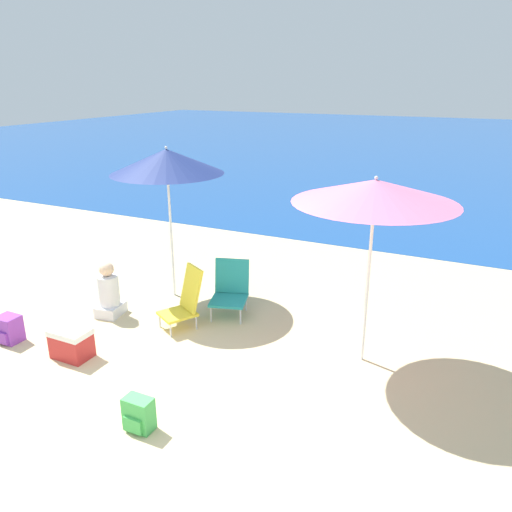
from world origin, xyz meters
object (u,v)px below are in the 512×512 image
(person_seated_near, at_px, (109,293))
(backpack_green, at_px, (139,414))
(beach_chair_yellow, at_px, (185,300))
(cooler_box, at_px, (71,343))
(beach_umbrella_pink, at_px, (375,191))
(backpack_purple, at_px, (9,329))
(beach_chair_teal, at_px, (230,288))
(beach_umbrella_navy, at_px, (167,162))

(person_seated_near, bearing_deg, backpack_green, -51.82)
(beach_chair_yellow, xyz_separation_m, backpack_green, (0.79, -2.04, -0.23))
(beach_chair_yellow, relative_size, cooler_box, 1.76)
(beach_umbrella_pink, xyz_separation_m, backpack_purple, (-4.26, -1.55, -1.91))
(beach_chair_yellow, distance_m, backpack_purple, 2.30)
(beach_chair_teal, xyz_separation_m, backpack_green, (0.43, -2.67, -0.22))
(beach_chair_teal, height_order, backpack_purple, beach_chair_teal)
(beach_chair_teal, xyz_separation_m, backpack_purple, (-2.19, -2.00, -0.21))
(beach_chair_teal, distance_m, cooler_box, 2.27)
(backpack_green, relative_size, backpack_purple, 0.97)
(beach_chair_teal, bearing_deg, backpack_green, -97.55)
(beach_chair_yellow, bearing_deg, beach_umbrella_navy, 162.37)
(beach_chair_yellow, distance_m, backpack_green, 2.20)
(backpack_purple, height_order, cooler_box, cooler_box)
(beach_umbrella_pink, distance_m, beach_umbrella_navy, 3.24)
(backpack_green, height_order, backpack_purple, backpack_purple)
(person_seated_near, relative_size, cooler_box, 1.70)
(backpack_green, bearing_deg, cooler_box, 155.43)
(beach_chair_yellow, xyz_separation_m, beach_chair_teal, (0.36, 0.64, -0.01))
(beach_umbrella_navy, distance_m, person_seated_near, 2.08)
(beach_chair_teal, relative_size, backpack_purple, 2.20)
(beach_umbrella_navy, relative_size, cooler_box, 4.87)
(beach_chair_yellow, distance_m, cooler_box, 1.55)
(beach_chair_teal, bearing_deg, backpack_purple, -154.32)
(beach_umbrella_navy, xyz_separation_m, backpack_purple, (-1.08, -2.18, -1.94))
(beach_umbrella_pink, xyz_separation_m, person_seated_near, (-3.61, -0.37, -1.75))
(beach_umbrella_pink, distance_m, beach_chair_yellow, 2.96)
(beach_chair_teal, bearing_deg, cooler_box, -137.70)
(person_seated_near, bearing_deg, beach_umbrella_navy, 58.04)
(cooler_box, bearing_deg, beach_chair_yellow, 58.24)
(beach_chair_yellow, relative_size, backpack_purple, 2.37)
(beach_umbrella_navy, bearing_deg, beach_umbrella_pink, -11.13)
(beach_umbrella_pink, distance_m, cooler_box, 4.04)
(beach_chair_teal, relative_size, backpack_green, 2.27)
(person_seated_near, bearing_deg, cooler_box, -80.13)
(beach_chair_yellow, bearing_deg, beach_chair_teal, 90.09)
(beach_umbrella_pink, height_order, backpack_green, beach_umbrella_pink)
(beach_umbrella_navy, xyz_separation_m, person_seated_near, (-0.43, -1.00, -1.78))
(person_seated_near, bearing_deg, beach_umbrella_pink, -2.76)
(cooler_box, bearing_deg, backpack_green, -24.57)
(person_seated_near, bearing_deg, beach_chair_yellow, 0.23)
(beach_umbrella_navy, distance_m, beach_chair_teal, 2.06)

